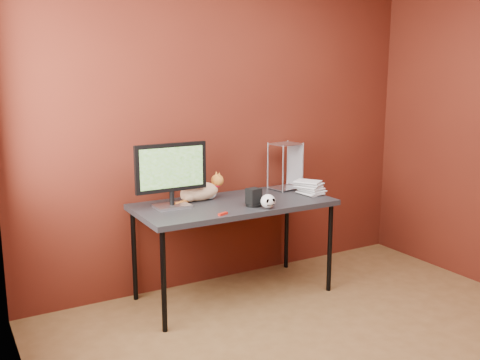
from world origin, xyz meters
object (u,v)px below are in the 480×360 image
cat (200,191)px  skull_mug (268,201)px  desk (234,208)px  monitor (171,172)px  speaker (254,198)px  book_stack (305,121)px

cat → skull_mug: cat is taller
desk → monitor: (-0.47, 0.08, 0.31)m
desk → skull_mug: (0.12, -0.29, 0.10)m
cat → monitor: bearing=-160.5°
monitor → cat: monitor is taller
skull_mug → speaker: (-0.05, 0.11, 0.01)m
cat → speaker: 0.44m
speaker → monitor: bearing=144.6°
cat → book_stack: (0.80, -0.25, 0.52)m
cat → speaker: size_ratio=3.36×
monitor → book_stack: bearing=-8.9°
speaker → desk: bearing=101.1°
monitor → desk: bearing=-10.8°
cat → skull_mug: bearing=-55.4°
desk → book_stack: (0.60, -0.07, 0.65)m
speaker → book_stack: 0.77m
desk → speaker: 0.22m
skull_mug → monitor: bearing=156.0°
desk → monitor: monitor is taller
monitor → skull_mug: 0.73m
monitor → book_stack: size_ratio=0.46×
monitor → book_stack: 1.13m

